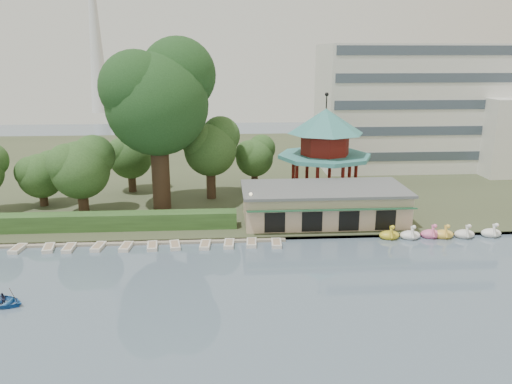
{
  "coord_description": "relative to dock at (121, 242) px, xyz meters",
  "views": [
    {
      "loc": [
        -1.33,
        -31.87,
        18.84
      ],
      "look_at": [
        2.0,
        18.0,
        5.0
      ],
      "focal_mm": 35.0,
      "sensor_mm": 36.0,
      "label": 1
    }
  ],
  "objects": [
    {
      "name": "rowboat_with_passengers",
      "position": [
        -6.83,
        -12.78,
        0.42
      ],
      "size": [
        6.02,
        4.96,
        2.01
      ],
      "color": "#2867AF",
      "rests_on": "ground"
    },
    {
      "name": "small_trees",
      "position": [
        -1.85,
        13.58,
        5.96
      ],
      "size": [
        38.94,
        16.45,
        10.71
      ],
      "color": "#3A281C",
      "rests_on": "shore"
    },
    {
      "name": "office_building",
      "position": [
        44.67,
        31.8,
        9.61
      ],
      "size": [
        38.0,
        18.0,
        20.0
      ],
      "color": "silver",
      "rests_on": "shore"
    },
    {
      "name": "swan_boats",
      "position": [
        33.35,
        -0.65,
        0.28
      ],
      "size": [
        13.26,
        2.06,
        1.92
      ],
      "color": "gold",
      "rests_on": "ground"
    },
    {
      "name": "shore",
      "position": [
        12.0,
        34.8,
        0.08
      ],
      "size": [
        220.0,
        70.0,
        0.4
      ],
      "primitive_type": "cube",
      "color": "#424930",
      "rests_on": "ground"
    },
    {
      "name": "dock",
      "position": [
        0.0,
        0.0,
        0.0
      ],
      "size": [
        34.0,
        1.6,
        0.24
      ],
      "primitive_type": "cube",
      "color": "gray",
      "rests_on": "ground"
    },
    {
      "name": "embankment",
      "position": [
        12.0,
        0.1,
        0.03
      ],
      "size": [
        220.0,
        0.6,
        0.3
      ],
      "primitive_type": "cube",
      "color": "gray",
      "rests_on": "ground"
    },
    {
      "name": "moored_rowboats",
      "position": [
        0.59,
        -1.44,
        0.06
      ],
      "size": [
        31.95,
        2.66,
        0.36
      ],
      "color": "silver",
      "rests_on": "ground"
    },
    {
      "name": "lamp_post",
      "position": [
        13.5,
        1.8,
        3.22
      ],
      "size": [
        0.36,
        0.36,
        4.28
      ],
      "color": "black",
      "rests_on": "shore"
    },
    {
      "name": "ground_plane",
      "position": [
        12.0,
        -17.2,
        -0.12
      ],
      "size": [
        220.0,
        220.0,
        0.0
      ],
      "primitive_type": "plane",
      "color": "slate",
      "rests_on": "ground"
    },
    {
      "name": "big_tree",
      "position": [
        3.16,
        11.0,
        14.08
      ],
      "size": [
        13.32,
        12.41,
        20.58
      ],
      "color": "#3A281C",
      "rests_on": "shore"
    },
    {
      "name": "broadcast_tower",
      "position": [
        -30.0,
        122.8,
        33.86
      ],
      "size": [
        8.0,
        8.0,
        96.0
      ],
      "color": "silver",
      "rests_on": "ground"
    },
    {
      "name": "hedge",
      "position": [
        -3.0,
        3.3,
        1.18
      ],
      "size": [
        30.0,
        2.0,
        1.8
      ],
      "primitive_type": "cube",
      "color": "#325625",
      "rests_on": "shore"
    },
    {
      "name": "boathouse",
      "position": [
        22.0,
        4.77,
        2.25
      ],
      "size": [
        18.6,
        9.39,
        3.9
      ],
      "color": "#C7AB90",
      "rests_on": "shore"
    },
    {
      "name": "pavilion",
      "position": [
        24.0,
        14.8,
        7.36
      ],
      "size": [
        12.4,
        12.4,
        13.5
      ],
      "color": "#C7AB90",
      "rests_on": "shore"
    }
  ]
}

